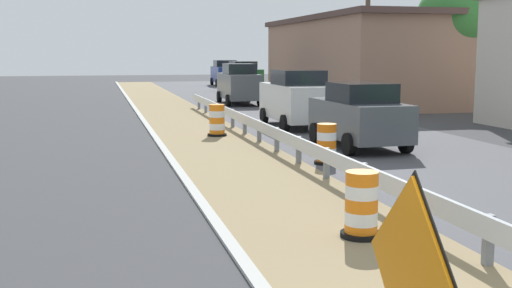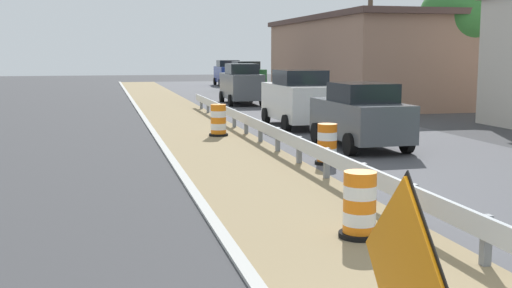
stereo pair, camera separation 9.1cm
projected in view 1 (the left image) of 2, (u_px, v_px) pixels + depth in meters
warning_sign_diamond at (410, 278)px, 5.09m from camera, size 0.11×1.61×1.94m
traffic_barrel_nearest at (361, 208)px, 9.80m from camera, size 0.64×0.64×1.04m
traffic_barrel_close at (327, 146)px, 16.30m from camera, size 0.63×0.63×1.05m
traffic_barrel_mid at (217, 122)px, 21.84m from camera, size 0.66×0.66×1.09m
car_lead_near_lane at (359, 115)px, 19.04m from camera, size 2.02×4.09×1.97m
car_trailing_near_lane at (243, 76)px, 47.17m from camera, size 2.19×4.56×2.24m
car_lead_far_lane at (239, 84)px, 35.49m from camera, size 2.06×4.67×2.26m
car_mid_far_lane at (225, 73)px, 55.53m from camera, size 2.26×4.64×2.23m
car_trailing_far_lane at (297, 99)px, 24.40m from camera, size 2.04×4.45×2.21m
roadside_shop_far at (371, 59)px, 37.36m from camera, size 8.55×16.59×4.93m
utility_pole_mid at (368, 15)px, 31.55m from camera, size 0.24×1.80×9.13m
tree_roadside at (456, 17)px, 31.26m from camera, size 3.87×3.87×6.36m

